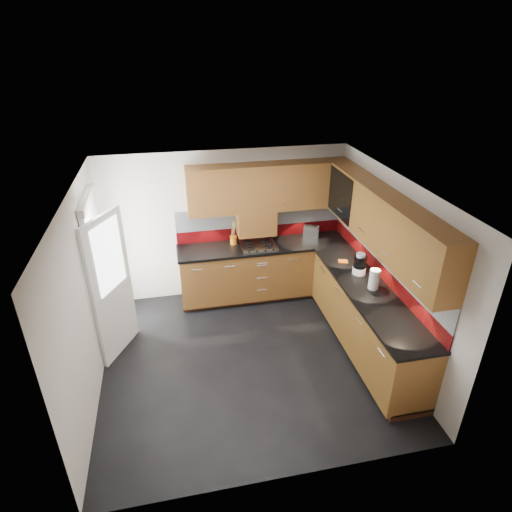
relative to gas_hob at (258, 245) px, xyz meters
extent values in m
cube|color=black|center=(-0.45, -1.47, -0.96)|extent=(4.00, 3.80, 0.02)
cube|color=white|center=(-0.45, -1.47, 1.50)|extent=(4.00, 3.80, 0.10)
cube|color=beige|center=(-0.45, 0.37, 0.25)|extent=(4.00, 0.08, 2.64)
cube|color=beige|center=(-0.45, -3.31, 0.25)|extent=(4.00, 0.08, 2.64)
cube|color=beige|center=(-2.39, -1.47, 0.25)|extent=(0.08, 3.80, 2.64)
cube|color=beige|center=(1.49, -1.47, 0.25)|extent=(0.08, 3.80, 2.64)
cube|color=#592D13|center=(0.10, 0.03, -0.48)|extent=(2.70, 0.60, 0.95)
cube|color=brown|center=(1.15, -1.57, -0.48)|extent=(0.60, 2.60, 0.95)
cube|color=#401F12|center=(0.10, 0.06, -0.90)|extent=(2.70, 0.54, 0.10)
cube|color=#401F12|center=(1.18, -1.57, -0.90)|extent=(0.54, 2.60, 0.10)
cube|color=black|center=(0.09, 0.02, -0.03)|extent=(2.72, 0.62, 0.04)
cube|color=black|center=(1.14, -1.59, -0.03)|extent=(0.62, 2.60, 0.04)
cube|color=maroon|center=(0.10, 0.32, 0.09)|extent=(2.70, 0.02, 0.20)
cube|color=silver|center=(0.10, 0.32, 0.36)|extent=(2.70, 0.02, 0.34)
cube|color=maroon|center=(1.44, -1.27, 0.09)|extent=(0.02, 3.20, 0.20)
cube|color=silver|center=(1.44, -1.27, 0.36)|extent=(0.02, 3.20, 0.34)
cube|color=#592D13|center=(0.20, 0.17, 0.89)|extent=(2.50, 0.33, 0.72)
cube|color=brown|center=(1.28, -1.43, 0.89)|extent=(0.33, 2.87, 0.72)
cube|color=silver|center=(0.05, -0.01, 0.68)|extent=(1.80, 0.01, 0.16)
cube|color=silver|center=(1.11, -1.47, 0.68)|extent=(0.01, 2.00, 0.16)
cube|color=#592D13|center=(0.00, 0.17, 0.33)|extent=(0.60, 0.33, 0.40)
cube|color=black|center=(1.11, -0.40, 0.89)|extent=(0.01, 0.80, 0.66)
cube|color=#FFD18C|center=(1.42, -0.40, 0.89)|extent=(0.01, 0.76, 0.64)
cube|color=black|center=(1.28, -0.40, 0.91)|extent=(0.29, 0.76, 0.01)
cylinder|color=black|center=(1.28, -0.65, 1.01)|extent=(0.07, 0.07, 0.16)
cylinder|color=black|center=(1.28, -0.50, 1.01)|extent=(0.07, 0.07, 0.16)
cylinder|color=white|center=(1.28, -0.35, 1.01)|extent=(0.07, 0.07, 0.16)
cylinder|color=black|center=(1.28, -0.20, 1.01)|extent=(0.07, 0.07, 0.16)
cube|color=white|center=(-2.31, -0.57, 0.07)|extent=(0.06, 0.95, 2.04)
cube|color=white|center=(-2.13, -0.92, 0.05)|extent=(0.42, 0.73, 1.98)
cube|color=white|center=(-2.10, -0.92, 0.50)|extent=(0.28, 0.50, 0.90)
cube|color=silver|center=(0.00, 0.01, 0.00)|extent=(0.55, 0.48, 0.02)
torus|color=black|center=(-0.14, -0.10, 0.02)|extent=(0.12, 0.12, 0.02)
torus|color=black|center=(0.14, -0.10, 0.02)|extent=(0.12, 0.12, 0.02)
torus|color=black|center=(-0.14, 0.13, 0.02)|extent=(0.12, 0.12, 0.02)
torus|color=black|center=(0.14, 0.13, 0.02)|extent=(0.12, 0.12, 0.02)
cube|color=black|center=(0.00, -0.22, 0.01)|extent=(0.42, 0.04, 0.02)
cylinder|color=orange|center=(-0.37, 0.16, 0.05)|extent=(0.11, 0.11, 0.14)
cylinder|color=olive|center=(-0.37, 0.17, 0.22)|extent=(0.05, 0.02, 0.27)
cylinder|color=olive|center=(-0.36, 0.17, 0.21)|extent=(0.04, 0.04, 0.25)
cylinder|color=olive|center=(-0.37, 0.17, 0.23)|extent=(0.06, 0.02, 0.29)
cylinder|color=olive|center=(-0.35, 0.16, 0.20)|extent=(0.03, 0.04, 0.23)
cylinder|color=olive|center=(-0.38, 0.17, 0.21)|extent=(0.04, 0.04, 0.26)
cube|color=silver|center=(0.92, 0.18, 0.07)|extent=(0.29, 0.24, 0.17)
cube|color=black|center=(0.92, 0.18, 0.16)|extent=(0.18, 0.09, 0.01)
cube|color=black|center=(0.92, 0.21, 0.16)|extent=(0.18, 0.09, 0.01)
cylinder|color=white|center=(1.18, -1.13, 0.04)|extent=(0.18, 0.18, 0.10)
cylinder|color=black|center=(1.18, -1.13, 0.17)|extent=(0.17, 0.17, 0.16)
cylinder|color=white|center=(1.18, -1.13, 0.27)|extent=(0.12, 0.12, 0.04)
cylinder|color=white|center=(1.20, -1.54, 0.12)|extent=(0.15, 0.15, 0.28)
cube|color=orange|center=(1.10, -0.77, -0.01)|extent=(0.16, 0.15, 0.01)
camera|label=1|loc=(-1.27, -5.89, 2.95)|focal=30.00mm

